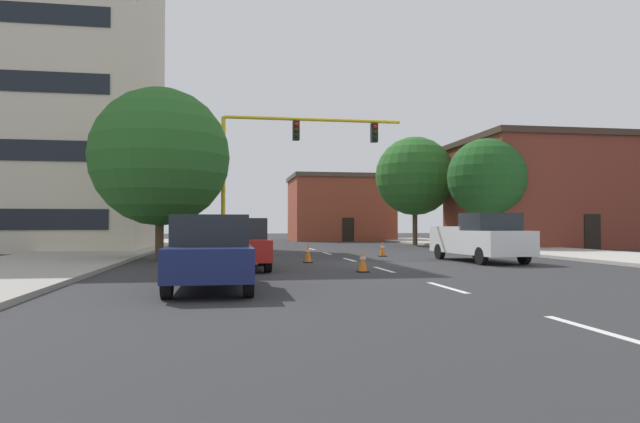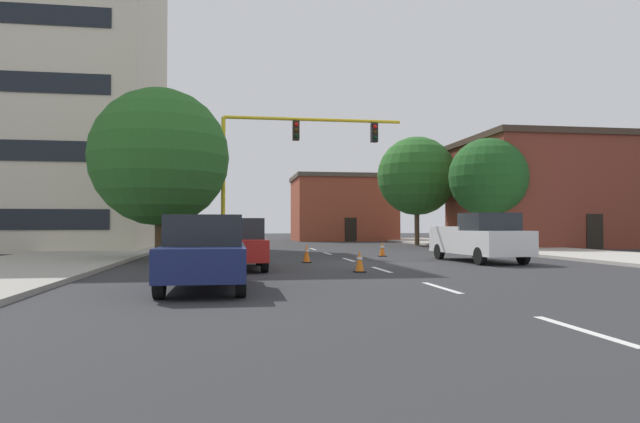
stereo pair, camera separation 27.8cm
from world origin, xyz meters
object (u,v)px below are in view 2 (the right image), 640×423
traffic_signal_gantry (250,209)px  traffic_cone_roadside_a (382,249)px  tree_right_far (417,176)px  sedan_navy_near_left (205,252)px  traffic_cone_roadside_c (360,261)px  pickup_truck_white (479,238)px  tree_right_mid (488,177)px  sedan_red_mid_left (238,243)px  tree_left_near (160,157)px  traffic_cone_roadside_b (307,253)px

traffic_signal_gantry → traffic_cone_roadside_a: size_ratio=13.45×
tree_right_far → sedan_navy_near_left: 30.47m
traffic_cone_roadside_c → pickup_truck_white: bearing=35.0°
tree_right_mid → traffic_cone_roadside_a: tree_right_mid is taller
tree_right_far → pickup_truck_white: bearing=-100.9°
sedan_red_mid_left → traffic_cone_roadside_c: 4.37m
tree_right_mid → pickup_truck_white: 12.59m
traffic_signal_gantry → pickup_truck_white: traffic_signal_gantry is taller
traffic_cone_roadside_a → traffic_cone_roadside_c: 9.13m
tree_left_near → traffic_cone_roadside_b: (6.09, -2.64, -4.08)m
traffic_signal_gantry → traffic_cone_roadside_c: bearing=-71.9°
sedan_navy_near_left → traffic_cone_roadside_a: bearing=58.6°
traffic_cone_roadside_b → traffic_cone_roadside_c: (1.09, -4.78, -0.03)m
sedan_red_mid_left → traffic_cone_roadside_b: 3.96m
tree_right_far → traffic_cone_roadside_a: tree_right_far is taller
tree_left_near → traffic_cone_roadside_b: 7.79m
traffic_cone_roadside_c → tree_right_far: bearing=67.1°
tree_right_mid → sedan_navy_near_left: tree_right_mid is taller
sedan_navy_near_left → tree_right_mid: bearing=49.6°
pickup_truck_white → traffic_cone_roadside_a: size_ratio=7.60×
sedan_red_mid_left → traffic_cone_roadside_a: bearing=43.7°
tree_right_mid → traffic_cone_roadside_b: size_ratio=9.07×
traffic_signal_gantry → traffic_cone_roadside_b: (2.13, -5.05, -1.91)m
sedan_red_mid_left → traffic_cone_roadside_c: sedan_red_mid_left is taller
tree_right_mid → traffic_cone_roadside_a: 11.33m
tree_right_mid → traffic_cone_roadside_c: tree_right_mid is taller
pickup_truck_white → sedan_navy_near_left: 13.48m
traffic_cone_roadside_b → traffic_cone_roadside_c: traffic_cone_roadside_b is taller
traffic_signal_gantry → traffic_cone_roadside_a: 6.69m
tree_right_mid → traffic_cone_roadside_a: size_ratio=9.52×
pickup_truck_white → traffic_cone_roadside_a: pickup_truck_white is taller
traffic_cone_roadside_c → sedan_red_mid_left: bearing=152.7°
tree_right_mid → traffic_cone_roadside_b: 16.70m
tree_left_near → sedan_navy_near_left: (2.52, -11.52, -3.57)m
traffic_cone_roadside_a → traffic_cone_roadside_b: size_ratio=0.95×
tree_right_mid → traffic_cone_roadside_a: (-8.46, -6.32, -4.11)m
traffic_signal_gantry → sedan_navy_near_left: traffic_signal_gantry is taller
tree_right_mid → tree_right_far: size_ratio=0.85×
tree_left_near → tree_right_mid: bearing=21.8°
tree_right_far → sedan_navy_near_left: (-14.18, -26.62, -4.29)m
tree_left_near → sedan_red_mid_left: 7.30m
tree_right_mid → pickup_truck_white: size_ratio=1.25×
traffic_signal_gantry → traffic_cone_roadside_c: 10.52m
sedan_navy_near_left → sedan_red_mid_left: 6.14m
pickup_truck_white → traffic_cone_roadside_b: 7.11m
tree_left_near → sedan_red_mid_left: size_ratio=1.64×
traffic_signal_gantry → tree_right_far: 18.22m
pickup_truck_white → sedan_red_mid_left: 10.07m
traffic_cone_roadside_b → tree_right_far: bearing=59.1°
tree_right_far → traffic_cone_roadside_a: size_ratio=11.21×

